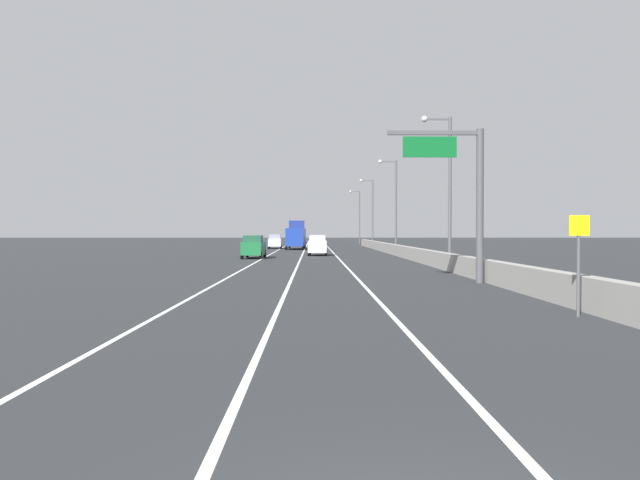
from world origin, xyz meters
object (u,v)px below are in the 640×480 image
(lamp_post_right_second, at_px, (446,181))
(lamp_post_right_third, at_px, (394,200))
(speed_advisory_sign, at_px, (579,257))
(car_silver_0, at_px, (275,241))
(car_green_1, at_px, (254,247))
(overhead_sign_gantry, at_px, (465,186))
(box_truck, at_px, (296,236))
(lamp_post_right_fifth, at_px, (358,213))
(car_white_2, at_px, (318,245))
(lamp_post_right_fourth, at_px, (371,208))

(lamp_post_right_second, distance_m, lamp_post_right_third, 25.85)
(speed_advisory_sign, relative_size, car_silver_0, 0.68)
(lamp_post_right_third, distance_m, car_green_1, 19.61)
(overhead_sign_gantry, relative_size, box_truck, 0.95)
(overhead_sign_gantry, distance_m, lamp_post_right_second, 13.18)
(box_truck, bearing_deg, speed_advisory_sign, -81.25)
(car_silver_0, distance_m, car_green_1, 30.52)
(lamp_post_right_third, height_order, lamp_post_right_fifth, same)
(car_white_2, distance_m, box_truck, 21.79)
(car_silver_0, bearing_deg, lamp_post_right_third, -51.70)
(lamp_post_right_fourth, bearing_deg, lamp_post_right_third, -89.82)
(lamp_post_right_third, relative_size, car_white_2, 2.56)
(lamp_post_right_second, xyz_separation_m, lamp_post_right_third, (-0.22, 25.85, 0.00))
(overhead_sign_gantry, xyz_separation_m, lamp_post_right_fourth, (1.68, 64.65, 1.32))
(car_silver_0, xyz_separation_m, car_green_1, (-0.06, -30.52, 0.03))
(speed_advisory_sign, bearing_deg, lamp_post_right_fifth, 89.34)
(lamp_post_right_fifth, distance_m, box_truck, 37.96)
(speed_advisory_sign, relative_size, car_green_1, 0.68)
(car_white_2, bearing_deg, box_truck, 97.47)
(lamp_post_right_second, height_order, lamp_post_right_third, same)
(overhead_sign_gantry, distance_m, car_white_2, 33.84)
(lamp_post_right_second, bearing_deg, lamp_post_right_fourth, 90.33)
(car_silver_0, height_order, box_truck, box_truck)
(speed_advisory_sign, height_order, car_silver_0, speed_advisory_sign)
(lamp_post_right_fifth, xyz_separation_m, car_white_2, (-8.52, -57.57, -4.99))
(car_green_1, bearing_deg, box_truck, 83.49)
(lamp_post_right_fifth, relative_size, car_white_2, 2.56)
(lamp_post_right_fourth, xyz_separation_m, car_silver_0, (-14.52, -7.36, -5.02))
(lamp_post_right_second, xyz_separation_m, box_truck, (-11.71, 41.56, -4.23))
(lamp_post_right_fourth, xyz_separation_m, box_truck, (-11.41, -10.13, -4.23))
(box_truck, bearing_deg, car_green_1, -96.51)
(car_green_1, bearing_deg, lamp_post_right_fifth, 77.16)
(car_silver_0, height_order, car_green_1, car_green_1)
(lamp_post_right_fifth, relative_size, car_silver_0, 2.40)
(speed_advisory_sign, xyz_separation_m, lamp_post_right_third, (1.32, 50.39, 4.29))
(lamp_post_right_fourth, xyz_separation_m, car_white_2, (-8.58, -31.72, -4.99))
(lamp_post_right_fourth, bearing_deg, lamp_post_right_fifth, 90.13)
(lamp_post_right_third, height_order, box_truck, lamp_post_right_third)
(lamp_post_right_third, bearing_deg, car_white_2, -145.85)
(car_silver_0, distance_m, car_white_2, 25.07)
(lamp_post_right_second, bearing_deg, lamp_post_right_third, 90.48)
(overhead_sign_gantry, height_order, speed_advisory_sign, overhead_sign_gantry)
(car_white_2, relative_size, box_truck, 0.52)
(lamp_post_right_third, height_order, car_green_1, lamp_post_right_third)
(car_white_2, bearing_deg, lamp_post_right_third, 34.15)
(overhead_sign_gantry, relative_size, car_green_1, 1.71)
(lamp_post_right_fourth, relative_size, car_white_2, 2.56)
(speed_advisory_sign, relative_size, box_truck, 0.38)
(lamp_post_right_third, bearing_deg, overhead_sign_gantry, -92.60)
(speed_advisory_sign, bearing_deg, car_green_1, 109.17)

